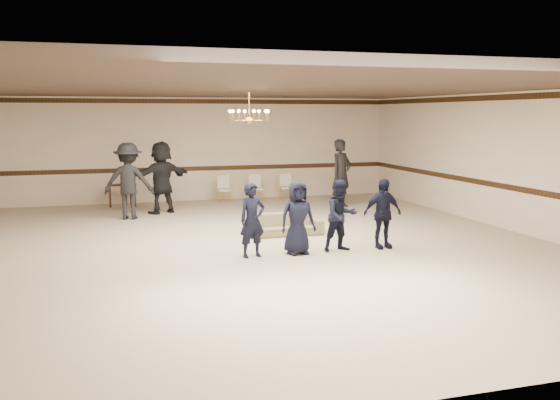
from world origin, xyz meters
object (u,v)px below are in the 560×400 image
(boy_d, at_px, (382,213))
(banquet_chair_mid, at_px, (256,188))
(banquet_chair_right, at_px, (287,187))
(settee, at_px, (285,224))
(boy_b, at_px, (298,218))
(adult_right, at_px, (341,173))
(banquet_chair_left, at_px, (224,189))
(boy_a, at_px, (252,220))
(chandelier, at_px, (249,105))
(boy_c, at_px, (341,216))
(adult_mid, at_px, (161,177))
(adult_left, at_px, (129,181))
(console_table, at_px, (123,195))

(boy_d, relative_size, banquet_chair_mid, 1.70)
(banquet_chair_right, bearing_deg, banquet_chair_mid, -175.58)
(settee, distance_m, banquet_chair_mid, 5.23)
(boy_b, distance_m, adult_right, 6.11)
(banquet_chair_mid, bearing_deg, banquet_chair_left, -175.61)
(boy_d, bearing_deg, boy_a, 176.64)
(boy_d, xyz_separation_m, adult_right, (1.27, 5.28, 0.28))
(chandelier, bearing_deg, boy_c, -53.69)
(boy_a, distance_m, banquet_chair_right, 7.61)
(boy_b, bearing_deg, banquet_chair_left, 86.80)
(banquet_chair_left, height_order, banquet_chair_mid, same)
(boy_d, bearing_deg, adult_mid, 120.64)
(chandelier, bearing_deg, banquet_chair_left, 84.87)
(boy_b, bearing_deg, adult_left, 117.10)
(adult_right, xyz_separation_m, banquet_chair_left, (-3.09, 1.76, -0.57))
(chandelier, height_order, banquet_chair_left, chandelier)
(boy_a, xyz_separation_m, boy_b, (0.90, 0.00, 0.00))
(boy_c, height_order, banquet_chair_right, boy_c)
(boy_a, bearing_deg, console_table, 94.42)
(boy_a, relative_size, boy_d, 1.00)
(adult_mid, bearing_deg, banquet_chair_right, 174.54)
(boy_b, distance_m, boy_c, 0.90)
(chandelier, distance_m, adult_left, 4.37)
(boy_b, bearing_deg, boy_c, -3.38)
(boy_d, distance_m, banquet_chair_left, 7.27)
(boy_a, bearing_deg, adult_right, 41.10)
(boy_b, bearing_deg, banquet_chair_right, 70.92)
(boy_d, relative_size, banquet_chair_left, 1.70)
(settee, distance_m, console_table, 6.34)
(adult_left, distance_m, banquet_chair_right, 5.35)
(adult_right, height_order, banquet_chair_mid, adult_right)
(boy_c, distance_m, adult_right, 5.71)
(boy_a, height_order, adult_left, adult_left)
(boy_b, xyz_separation_m, boy_d, (1.80, 0.00, 0.00))
(chandelier, distance_m, boy_a, 2.90)
(banquet_chair_mid, distance_m, console_table, 4.01)
(boy_b, xyz_separation_m, adult_right, (3.07, 5.28, 0.28))
(boy_a, height_order, adult_mid, adult_mid)
(boy_c, relative_size, adult_right, 0.72)
(banquet_chair_left, bearing_deg, adult_left, -145.55)
(adult_mid, bearing_deg, chandelier, 87.92)
(boy_b, height_order, adult_right, adult_right)
(boy_b, distance_m, adult_left, 5.78)
(adult_mid, relative_size, banquet_chair_right, 2.36)
(banquet_chair_mid, bearing_deg, banquet_chair_right, 4.39)
(boy_d, relative_size, adult_right, 0.72)
(settee, bearing_deg, boy_d, -50.72)
(boy_d, height_order, banquet_chair_mid, boy_d)
(settee, bearing_deg, boy_a, -122.77)
(chandelier, xyz_separation_m, boy_a, (-0.41, -1.89, -2.17))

